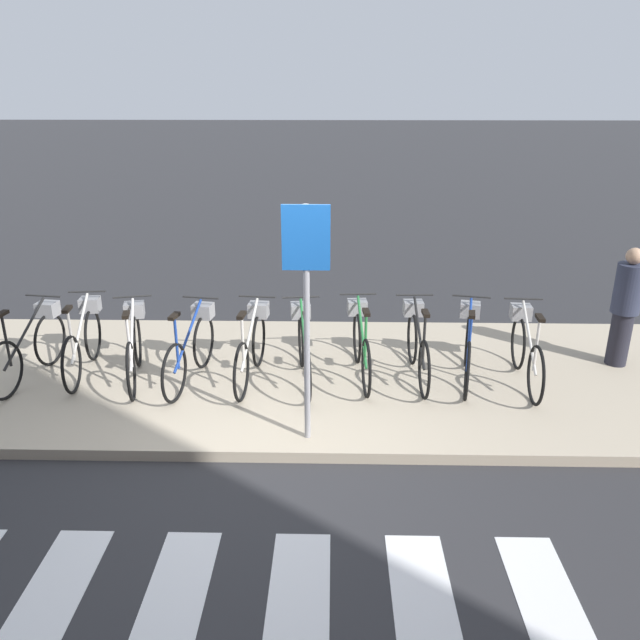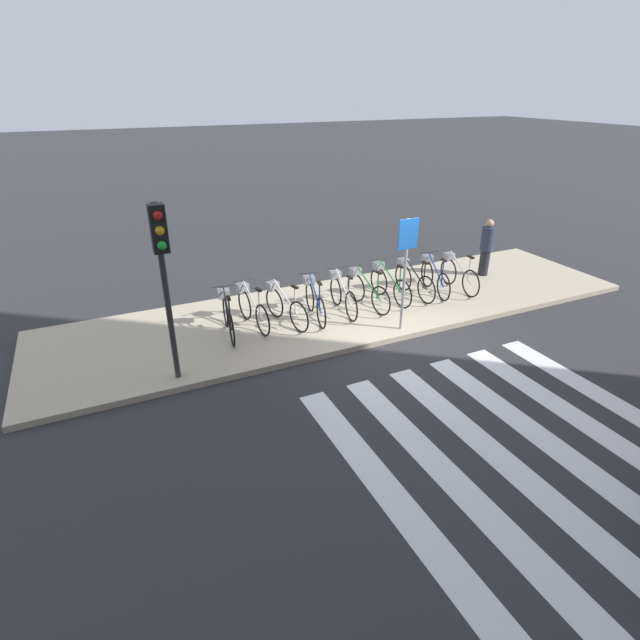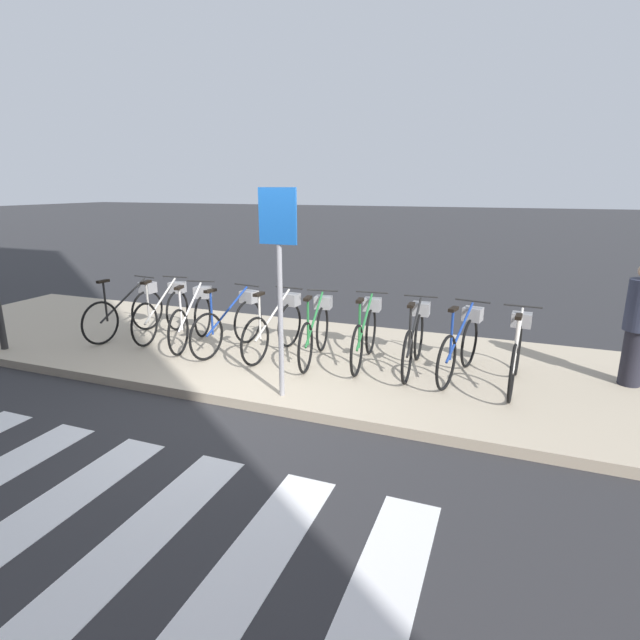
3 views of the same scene
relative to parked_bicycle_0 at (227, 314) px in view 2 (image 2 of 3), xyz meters
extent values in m
plane|color=#2D2D30|center=(2.95, -1.62, -0.56)|extent=(120.00, 120.00, 0.00)
cube|color=#B7A88E|center=(2.95, 0.16, -0.50)|extent=(13.91, 3.58, 0.12)
cube|color=silver|center=(0.70, -6.65, -0.55)|extent=(0.45, 8.00, 0.01)
cube|color=silver|center=(1.60, -6.65, -0.55)|extent=(0.45, 8.00, 0.01)
cube|color=silver|center=(2.50, -6.65, -0.55)|extent=(0.45, 8.00, 0.01)
cube|color=silver|center=(3.40, -6.65, -0.55)|extent=(0.45, 8.00, 0.01)
torus|color=black|center=(-0.07, -0.56, -0.10)|extent=(0.13, 0.68, 0.68)
torus|color=black|center=(0.05, 0.37, -0.10)|extent=(0.13, 0.68, 0.68)
cylinder|color=black|center=(-0.01, -0.09, 0.18)|extent=(0.16, 0.95, 0.58)
cylinder|color=black|center=(-0.06, -0.43, 0.21)|extent=(0.04, 0.04, 0.61)
cube|color=black|center=(-0.06, -0.43, 0.54)|extent=(0.10, 0.21, 0.04)
cylinder|color=#262626|center=(0.05, 0.37, 0.48)|extent=(0.46, 0.08, 0.02)
cube|color=gray|center=(0.06, 0.42, 0.29)|extent=(0.26, 0.23, 0.18)
torus|color=black|center=(0.62, -0.38, -0.10)|extent=(0.10, 0.68, 0.68)
torus|color=black|center=(0.53, 0.55, -0.10)|extent=(0.10, 0.68, 0.68)
cylinder|color=beige|center=(0.58, 0.08, 0.18)|extent=(0.13, 0.95, 0.58)
cylinder|color=beige|center=(0.61, -0.25, 0.21)|extent=(0.04, 0.04, 0.61)
cube|color=black|center=(0.61, -0.25, 0.54)|extent=(0.09, 0.21, 0.04)
cylinder|color=#262626|center=(0.53, 0.55, 0.48)|extent=(0.46, 0.07, 0.02)
cube|color=gray|center=(0.53, 0.60, 0.29)|extent=(0.26, 0.22, 0.18)
torus|color=black|center=(1.36, -0.55, -0.10)|extent=(0.18, 0.67, 0.68)
torus|color=black|center=(1.16, 0.37, -0.10)|extent=(0.18, 0.67, 0.68)
cylinder|color=silver|center=(1.26, -0.09, 0.18)|extent=(0.24, 0.94, 0.58)
cylinder|color=silver|center=(1.34, -0.42, 0.21)|extent=(0.04, 0.04, 0.61)
cube|color=black|center=(1.34, -0.42, 0.54)|extent=(0.11, 0.21, 0.04)
cylinder|color=#262626|center=(1.16, 0.37, 0.48)|extent=(0.45, 0.12, 0.02)
cube|color=gray|center=(1.15, 0.42, 0.29)|extent=(0.28, 0.25, 0.18)
torus|color=black|center=(1.86, -0.58, -0.10)|extent=(0.14, 0.68, 0.68)
torus|color=black|center=(2.01, 0.35, -0.10)|extent=(0.14, 0.68, 0.68)
cylinder|color=navy|center=(1.93, -0.11, 0.18)|extent=(0.18, 0.95, 0.58)
cylinder|color=navy|center=(1.88, -0.45, 0.21)|extent=(0.04, 0.04, 0.61)
cube|color=black|center=(1.88, -0.45, 0.54)|extent=(0.10, 0.21, 0.04)
cylinder|color=#262626|center=(2.01, 0.35, 0.48)|extent=(0.46, 0.10, 0.02)
cube|color=gray|center=(2.02, 0.40, 0.29)|extent=(0.27, 0.24, 0.18)
torus|color=black|center=(2.61, -0.53, -0.10)|extent=(0.10, 0.68, 0.68)
torus|color=black|center=(2.70, 0.40, -0.10)|extent=(0.10, 0.68, 0.68)
cylinder|color=beige|center=(2.65, -0.07, 0.18)|extent=(0.12, 0.95, 0.58)
cylinder|color=beige|center=(2.62, -0.40, 0.21)|extent=(0.03, 0.03, 0.61)
cube|color=black|center=(2.62, -0.40, 0.54)|extent=(0.09, 0.21, 0.04)
cylinder|color=#262626|center=(2.70, 0.40, 0.48)|extent=(0.46, 0.07, 0.02)
cube|color=gray|center=(2.70, 0.45, 0.29)|extent=(0.26, 0.22, 0.18)
torus|color=black|center=(3.35, -0.53, -0.10)|extent=(0.12, 0.68, 0.68)
torus|color=black|center=(3.23, 0.40, -0.10)|extent=(0.12, 0.68, 0.68)
cylinder|color=#267238|center=(3.29, -0.07, 0.18)|extent=(0.15, 0.95, 0.58)
cylinder|color=#267238|center=(3.34, -0.41, 0.21)|extent=(0.04, 0.04, 0.61)
cube|color=black|center=(3.34, -0.41, 0.54)|extent=(0.09, 0.21, 0.04)
cylinder|color=#262626|center=(3.23, 0.40, 0.48)|extent=(0.46, 0.08, 0.02)
cube|color=gray|center=(3.23, 0.44, 0.29)|extent=(0.26, 0.23, 0.18)
torus|color=black|center=(4.01, -0.41, -0.10)|extent=(0.09, 0.68, 0.68)
torus|color=black|center=(3.94, 0.53, -0.10)|extent=(0.09, 0.68, 0.68)
cylinder|color=#267238|center=(3.98, 0.06, 0.18)|extent=(0.11, 0.95, 0.58)
cylinder|color=#267238|center=(4.00, -0.28, 0.21)|extent=(0.03, 0.03, 0.61)
cube|color=black|center=(4.00, -0.28, 0.54)|extent=(0.09, 0.20, 0.04)
cylinder|color=#262626|center=(3.94, 0.53, 0.48)|extent=(0.46, 0.06, 0.02)
cube|color=gray|center=(3.94, 0.58, 0.29)|extent=(0.25, 0.22, 0.18)
torus|color=black|center=(4.67, -0.43, -0.10)|extent=(0.06, 0.68, 0.68)
torus|color=black|center=(4.64, 0.51, -0.10)|extent=(0.06, 0.68, 0.68)
cylinder|color=black|center=(4.66, 0.04, 0.18)|extent=(0.06, 0.95, 0.58)
cylinder|color=black|center=(4.67, -0.30, 0.21)|extent=(0.03, 0.03, 0.61)
cube|color=black|center=(4.67, -0.30, 0.54)|extent=(0.08, 0.20, 0.04)
cylinder|color=#262626|center=(4.64, 0.51, 0.48)|extent=(0.46, 0.04, 0.02)
cube|color=gray|center=(4.64, 0.56, 0.29)|extent=(0.25, 0.21, 0.18)
torus|color=black|center=(5.15, -0.45, -0.10)|extent=(0.17, 0.68, 0.68)
torus|color=black|center=(5.33, 0.46, -0.10)|extent=(0.17, 0.68, 0.68)
cylinder|color=navy|center=(5.24, 0.01, 0.18)|extent=(0.22, 0.94, 0.58)
cylinder|color=navy|center=(5.17, -0.33, 0.21)|extent=(0.04, 0.04, 0.61)
cube|color=black|center=(5.17, -0.33, 0.54)|extent=(0.11, 0.21, 0.04)
cylinder|color=#262626|center=(5.33, 0.46, 0.48)|extent=(0.46, 0.11, 0.02)
cube|color=gray|center=(5.34, 0.51, 0.29)|extent=(0.27, 0.24, 0.18)
torus|color=black|center=(5.89, -0.55, -0.10)|extent=(0.08, 0.68, 0.68)
torus|color=black|center=(5.95, 0.39, -0.10)|extent=(0.08, 0.68, 0.68)
cylinder|color=beige|center=(5.92, -0.08, 0.18)|extent=(0.09, 0.95, 0.58)
cylinder|color=beige|center=(5.90, -0.42, 0.21)|extent=(0.03, 0.03, 0.61)
cube|color=black|center=(5.90, -0.42, 0.54)|extent=(0.08, 0.20, 0.04)
cylinder|color=#262626|center=(5.95, 0.39, 0.48)|extent=(0.46, 0.05, 0.02)
cube|color=gray|center=(5.95, 0.44, 0.29)|extent=(0.25, 0.22, 0.18)
cylinder|color=#23232D|center=(7.26, 0.54, -0.09)|extent=(0.26, 0.26, 0.70)
cylinder|color=#2D3347|center=(7.26, 0.54, 0.57)|extent=(0.34, 0.34, 0.62)
sphere|color=tan|center=(7.26, 0.54, 0.98)|extent=(0.20, 0.20, 0.20)
cylinder|color=#2D2D2D|center=(-1.29, -1.27, 1.12)|extent=(0.10, 0.10, 3.11)
cube|color=black|center=(-1.29, -1.45, 2.30)|extent=(0.24, 0.20, 0.75)
sphere|color=red|center=(-1.29, -1.55, 2.52)|extent=(0.14, 0.14, 0.14)
sphere|color=gold|center=(-1.29, -1.55, 2.29)|extent=(0.14, 0.14, 0.14)
sphere|color=green|center=(-1.29, -1.55, 2.06)|extent=(0.14, 0.14, 0.14)
cylinder|color=#99999E|center=(3.38, -1.32, 0.75)|extent=(0.06, 0.06, 2.37)
cube|color=#1959B2|center=(3.38, -1.34, 1.64)|extent=(0.44, 0.03, 0.60)
camera|label=1|loc=(3.63, -6.83, 2.94)|focal=35.00mm
camera|label=2|loc=(-2.21, -9.24, 4.29)|focal=28.00mm
camera|label=3|loc=(5.77, -6.25, 1.95)|focal=28.00mm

